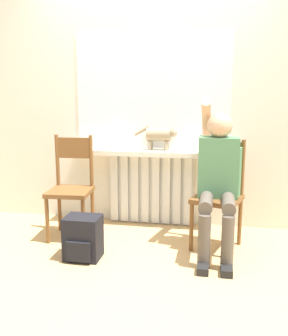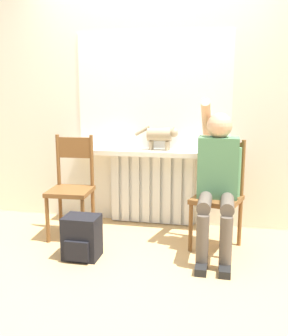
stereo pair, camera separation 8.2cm
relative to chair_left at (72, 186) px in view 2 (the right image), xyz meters
name	(u,v)px [view 2 (the right image)]	position (x,y,z in m)	size (l,w,h in m)	color
ground_plane	(124,271)	(0.68, -0.65, -0.49)	(12.00, 12.00, 0.00)	tan
wall_with_window	(154,93)	(0.68, 0.58, 0.86)	(7.00, 0.06, 2.70)	silver
radiator	(152,189)	(0.68, 0.50, -0.12)	(0.88, 0.08, 0.74)	silver
windowsill	(151,153)	(0.68, 0.43, 0.27)	(1.63, 0.25, 0.05)	white
window_glass	(153,92)	(0.68, 0.55, 0.88)	(1.56, 0.01, 1.15)	white
chair_left	(72,186)	(0.00, 0.00, 0.00)	(0.41, 0.41, 0.96)	brown
chair_right	(218,194)	(1.37, 0.00, 0.00)	(0.48, 0.48, 0.96)	brown
person	(217,175)	(1.36, -0.12, 0.19)	(0.36, 0.99, 1.32)	brown
cat	(161,135)	(0.78, 0.45, 0.45)	(0.44, 0.13, 0.25)	#9E896B
backpack	(82,238)	(0.27, -0.48, -0.31)	(0.29, 0.26, 0.36)	black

